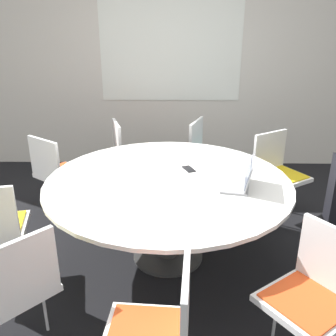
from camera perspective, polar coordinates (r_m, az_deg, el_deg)
ground_plane at (r=3.34m, az=0.00°, el=-13.27°), size 16.00×16.00×0.00m
wall_back at (r=5.03m, az=0.44°, el=15.45°), size 8.00×0.07×2.70m
conference_table at (r=3.02m, az=0.00°, el=-3.46°), size 1.95×1.95×0.73m
chair_1 at (r=3.91m, az=16.32°, el=-0.05°), size 0.60×0.59×0.87m
chair_2 at (r=4.24m, az=5.87°, el=2.51°), size 0.55×0.56×0.87m
chair_3 at (r=4.24m, az=-5.98°, el=2.50°), size 0.53×0.55×0.87m
chair_4 at (r=3.89m, az=-16.56°, el=-0.15°), size 0.60×0.60×0.87m
chair_6 at (r=2.39m, az=-22.37°, el=-16.02°), size 0.61×0.61×0.87m
chair_7 at (r=1.98m, az=-1.43°, el=-23.24°), size 0.45×0.47×0.87m
chair_8 at (r=2.34m, az=21.47°, el=-16.83°), size 0.60×0.60×0.87m
laptop at (r=2.89m, az=11.07°, el=-1.76°), size 0.29×0.38×0.21m
cell_phone at (r=3.18m, az=3.17°, el=-0.15°), size 0.12×0.16×0.01m
handbag at (r=4.59m, az=-1.39°, el=-0.89°), size 0.36×0.16×0.28m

